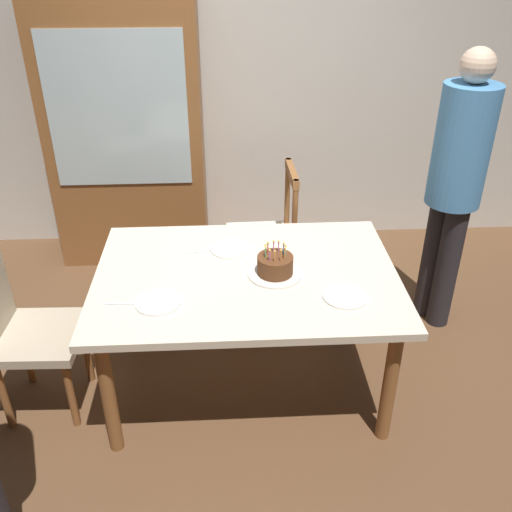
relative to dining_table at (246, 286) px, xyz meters
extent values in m
plane|color=brown|center=(0.00, 0.00, -0.65)|extent=(6.40, 6.40, 0.00)
cube|color=beige|center=(0.00, 1.85, 0.65)|extent=(6.40, 0.10, 2.60)
cube|color=beige|center=(0.00, 0.00, 0.06)|extent=(1.55, 1.09, 0.04)
cylinder|color=brown|center=(-0.68, -0.45, -0.30)|extent=(0.07, 0.07, 0.69)
cylinder|color=brown|center=(0.68, -0.45, -0.30)|extent=(0.07, 0.07, 0.69)
cylinder|color=brown|center=(-0.68, 0.45, -0.30)|extent=(0.07, 0.07, 0.69)
cylinder|color=brown|center=(0.68, 0.45, -0.30)|extent=(0.07, 0.07, 0.69)
cylinder|color=silver|center=(0.15, -0.02, 0.09)|extent=(0.28, 0.28, 0.01)
cylinder|color=#563019|center=(0.15, -0.02, 0.14)|extent=(0.18, 0.18, 0.10)
cylinder|color=#66CC72|center=(0.20, -0.02, 0.22)|extent=(0.01, 0.01, 0.05)
sphere|color=#FFC64C|center=(0.20, -0.02, 0.25)|extent=(0.01, 0.01, 0.01)
cylinder|color=#4C7FE5|center=(0.19, 0.00, 0.22)|extent=(0.01, 0.01, 0.05)
sphere|color=#FFC64C|center=(0.19, 0.00, 0.25)|extent=(0.01, 0.01, 0.01)
cylinder|color=#D872CC|center=(0.17, 0.02, 0.22)|extent=(0.01, 0.01, 0.05)
sphere|color=#FFC64C|center=(0.17, 0.02, 0.25)|extent=(0.01, 0.01, 0.01)
cylinder|color=#D872CC|center=(0.14, 0.03, 0.22)|extent=(0.01, 0.01, 0.05)
sphere|color=#FFC64C|center=(0.14, 0.03, 0.25)|extent=(0.01, 0.01, 0.01)
cylinder|color=#E54C4C|center=(0.11, 0.01, 0.22)|extent=(0.01, 0.01, 0.05)
sphere|color=#FFC64C|center=(0.11, 0.01, 0.25)|extent=(0.01, 0.01, 0.01)
cylinder|color=#66CC72|center=(0.10, -0.01, 0.22)|extent=(0.01, 0.01, 0.05)
sphere|color=#FFC64C|center=(0.10, -0.01, 0.25)|extent=(0.01, 0.01, 0.01)
cylinder|color=#66CC72|center=(0.10, -0.03, 0.22)|extent=(0.01, 0.01, 0.05)
sphere|color=#FFC64C|center=(0.10, -0.03, 0.25)|extent=(0.01, 0.01, 0.01)
cylinder|color=#D872CC|center=(0.11, -0.06, 0.22)|extent=(0.01, 0.01, 0.05)
sphere|color=#FFC64C|center=(0.11, -0.06, 0.25)|extent=(0.01, 0.01, 0.01)
cylinder|color=#F2994C|center=(0.14, -0.07, 0.22)|extent=(0.01, 0.01, 0.05)
sphere|color=#FFC64C|center=(0.14, -0.07, 0.25)|extent=(0.01, 0.01, 0.01)
cylinder|color=#F2994C|center=(0.17, -0.07, 0.22)|extent=(0.01, 0.01, 0.05)
sphere|color=#FFC64C|center=(0.17, -0.07, 0.25)|extent=(0.01, 0.01, 0.01)
cylinder|color=#F2994C|center=(0.19, -0.05, 0.22)|extent=(0.01, 0.01, 0.05)
sphere|color=#FFC64C|center=(0.19, -0.05, 0.25)|extent=(0.01, 0.01, 0.01)
cylinder|color=white|center=(-0.43, -0.25, 0.09)|extent=(0.22, 0.22, 0.01)
cylinder|color=white|center=(-0.08, 0.25, 0.09)|extent=(0.22, 0.22, 0.01)
cylinder|color=white|center=(0.47, -0.25, 0.09)|extent=(0.22, 0.22, 0.01)
cube|color=silver|center=(-0.59, -0.24, 0.08)|extent=(0.18, 0.03, 0.01)
cube|color=silver|center=(-0.24, 0.23, 0.08)|extent=(0.18, 0.06, 0.01)
cube|color=beige|center=(0.13, 0.87, -0.20)|extent=(0.45, 0.45, 0.05)
cylinder|color=brown|center=(-0.05, 1.03, -0.44)|extent=(0.04, 0.04, 0.42)
cylinder|color=brown|center=(-0.04, 0.69, -0.44)|extent=(0.04, 0.04, 0.42)
cylinder|color=brown|center=(0.29, 1.04, -0.44)|extent=(0.04, 0.04, 0.42)
cylinder|color=brown|center=(0.30, 0.70, -0.44)|extent=(0.04, 0.04, 0.42)
cylinder|color=brown|center=(0.32, 1.05, 0.05)|extent=(0.04, 0.04, 0.50)
cylinder|color=brown|center=(0.33, 0.69, 0.05)|extent=(0.04, 0.04, 0.50)
cube|color=brown|center=(0.33, 0.87, 0.27)|extent=(0.05, 0.40, 0.06)
cube|color=tan|center=(-1.08, -0.11, -0.20)|extent=(0.45, 0.45, 0.05)
cylinder|color=brown|center=(-0.91, -0.28, -0.44)|extent=(0.04, 0.04, 0.42)
cylinder|color=brown|center=(-0.90, 0.06, -0.44)|extent=(0.04, 0.04, 0.42)
cylinder|color=brown|center=(-1.25, -0.27, -0.44)|extent=(0.04, 0.04, 0.42)
cylinder|color=brown|center=(-1.24, 0.07, -0.44)|extent=(0.04, 0.04, 0.42)
cylinder|color=#262328|center=(1.23, 0.61, -0.23)|extent=(0.14, 0.14, 0.84)
cylinder|color=#262328|center=(1.28, 0.49, -0.23)|extent=(0.14, 0.14, 0.84)
cylinder|color=#4C8CC6|center=(1.25, 0.55, 0.54)|extent=(0.32, 0.32, 0.70)
sphere|color=beige|center=(1.25, 0.55, 0.99)|extent=(0.19, 0.19, 0.19)
cube|color=brown|center=(-0.80, 1.56, 0.30)|extent=(1.10, 0.44, 1.90)
cube|color=silver|center=(-0.80, 1.34, 0.55)|extent=(0.94, 0.01, 1.04)
camera|label=1|loc=(-0.09, -2.45, 1.62)|focal=39.53mm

